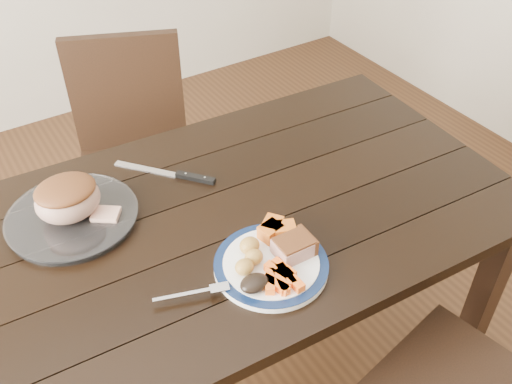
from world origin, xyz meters
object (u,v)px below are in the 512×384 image
dining_table (228,237)px  chair_far (133,148)px  fork (197,292)px  carving_knife (183,175)px  roast_joint (68,200)px  pork_slice (294,248)px  serving_platter (73,218)px  dinner_plate (271,266)px

dining_table → chair_far: (0.00, 0.73, -0.13)m
fork → carving_knife: fork is taller
roast_joint → pork_slice: bearing=-46.2°
serving_platter → fork: fork is taller
dining_table → serving_platter: (-0.36, 0.19, 0.10)m
serving_platter → carving_knife: serving_platter is taller
chair_far → roast_joint: size_ratio=5.50×
dinner_plate → roast_joint: size_ratio=1.66×
dining_table → dinner_plate: bearing=-93.0°
chair_far → serving_platter: (-0.37, -0.54, 0.23)m
dining_table → roast_joint: roast_joint is taller
dining_table → fork: bearing=-133.3°
chair_far → pork_slice: chair_far is taller
serving_platter → carving_knife: size_ratio=1.30×
pork_slice → chair_far: bearing=92.7°
pork_slice → carving_knife: bearing=100.5°
dining_table → chair_far: size_ratio=1.77×
chair_far → serving_platter: 0.69m
serving_platter → fork: size_ratio=1.94×
dinner_plate → roast_joint: 0.56m
dinner_plate → fork: fork is taller
pork_slice → fork: bearing=176.0°
dinner_plate → serving_platter: size_ratio=0.83×
dinner_plate → pork_slice: bearing=-4.8°
fork → roast_joint: bearing=128.8°
dining_table → fork: (-0.21, -0.22, 0.11)m
chair_far → fork: bearing=100.1°
chair_far → pork_slice: bearing=115.4°
dinner_plate → chair_far: bearing=89.0°
fork → carving_knife: (0.18, 0.42, -0.01)m
fork → dinner_plate: bearing=14.5°
serving_platter → pork_slice: pork_slice is taller
pork_slice → dining_table: bearing=101.9°
pork_slice → roast_joint: bearing=133.8°
fork → serving_platter: bearing=128.8°
dining_table → pork_slice: (0.05, -0.24, 0.13)m
roast_joint → chair_far: bearing=55.5°
roast_joint → carving_knife: roast_joint is taller
roast_joint → carving_knife: bearing=1.5°
dining_table → roast_joint: 0.44m
serving_platter → pork_slice: 0.60m
fork → carving_knife: size_ratio=0.67×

